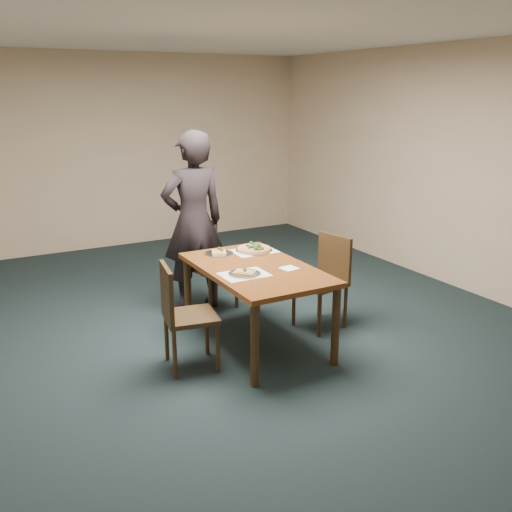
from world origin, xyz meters
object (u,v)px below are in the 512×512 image
pizza_pan (254,249)px  dining_table (256,276)px  chair_far (208,260)px  chair_left (181,311)px  chair_right (326,276)px  slice_plate_near (244,273)px  slice_plate_far (219,253)px  diner (193,222)px

pizza_pan → dining_table: bearing=-116.7°
chair_far → pizza_pan: chair_far is taller
chair_left → chair_right: 1.61m
chair_left → pizza_pan: chair_left is taller
slice_plate_near → slice_plate_far: 0.69m
chair_far → dining_table: bearing=-104.4°
dining_table → diner: size_ratio=0.79×
pizza_pan → slice_plate_near: 0.74m
dining_table → chair_left: chair_left is taller
chair_right → slice_plate_far: 1.08m
dining_table → diner: (-0.12, 1.14, 0.29)m
diner → pizza_pan: size_ratio=5.24×
diner → slice_plate_near: diner is taller
chair_left → chair_right: bearing=-73.7°
dining_table → slice_plate_near: 0.27m
chair_far → pizza_pan: 0.73m
dining_table → chair_far: chair_far is taller
dining_table → slice_plate_near: bearing=-142.4°
dining_table → chair_left: 0.79m
chair_far → diner: bearing=156.4°
chair_right → diner: (-0.95, 1.07, 0.43)m
chair_far → pizza_pan: bearing=-85.6°
slice_plate_near → chair_far: bearing=80.2°
chair_far → diner: (-0.15, 0.03, 0.43)m
chair_left → chair_right: same height
chair_right → slice_plate_far: chair_right is taller
dining_table → diner: bearing=96.2°
dining_table → slice_plate_near: (-0.20, -0.15, 0.11)m
chair_left → slice_plate_far: 0.95m
slice_plate_near → diner: bearing=86.8°
chair_left → slice_plate_far: size_ratio=3.25×
pizza_pan → slice_plate_far: size_ratio=1.29×
slice_plate_near → chair_left: bearing=176.5°
dining_table → chair_far: bearing=88.8°
pizza_pan → chair_left: bearing=-150.2°
chair_left → pizza_pan: size_ratio=2.52×
chair_far → pizza_pan: size_ratio=2.52×
chair_far → slice_plate_near: bearing=-113.0°
chair_far → chair_right: 1.32m
diner → slice_plate_near: (-0.07, -1.29, -0.18)m
chair_left → chair_right: (1.60, 0.18, 0.00)m
chair_right → slice_plate_near: bearing=-88.2°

